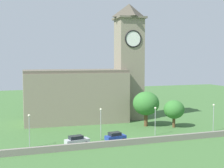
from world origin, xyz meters
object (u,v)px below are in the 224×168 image
Objects in this scene: tree_by_tower at (174,110)px; tree_riverside_east at (146,104)px; car_blue at (115,137)px; streetlamp_east_mid at (214,113)px; streetlamp_west_end at (29,125)px; streetlamp_central at (155,116)px; streetlamp_west_mid at (101,119)px; church at (89,87)px; car_silver at (77,140)px.

tree_riverside_east is at bearing 149.29° from tree_by_tower.
streetlamp_east_mid is at bearing 2.71° from car_blue.
streetlamp_west_end is 26.57m from streetlamp_central.
streetlamp_east_mid is (26.53, -0.96, -0.13)m from streetlamp_west_mid.
church is at bearing 137.27° from streetlamp_east_mid.
car_silver is 7.95m from car_blue.
tree_riverside_east is at bearing 30.06° from car_silver.
car_blue is 10.58m from streetlamp_central.
car_blue is 17.03m from streetlamp_west_end.
church is 21.39m from streetlamp_west_mid.
car_blue is at bearing -91.96° from church.
streetlamp_west_end is 0.74× the size of tree_riverside_east.
church is 5.17× the size of streetlamp_east_mid.
car_silver is 0.75× the size of streetlamp_west_mid.
streetlamp_east_mid is (14.27, -0.87, 0.05)m from streetlamp_central.
tree_riverside_east reaches higher than streetlamp_west_end.
streetlamp_east_mid is (32.09, 1.38, 3.31)m from car_silver.
tree_by_tower reaches higher than streetlamp_west_mid.
tree_riverside_east reaches higher than car_silver.
tree_riverside_east is (14.40, 9.22, 1.22)m from streetlamp_west_mid.
car_silver is at bearing -7.35° from streetlamp_west_end.
car_blue is 0.71× the size of streetlamp_central.
streetlamp_east_mid is at bearing -2.07° from streetlamp_west_mid.
car_blue is 24.39m from streetlamp_east_mid.
car_silver is at bearing -177.54° from streetlamp_east_mid.
streetlamp_west_mid is 1.04× the size of streetlamp_east_mid.
streetlamp_central is at bearing -102.98° from tree_riverside_east.
church is 4.89× the size of tree_by_tower.
streetlamp_central reaches higher than car_silver.
tree_by_tower reaches higher than streetlamp_east_mid.
car_silver is (-8.73, -22.96, -8.16)m from church.
streetlamp_west_mid is at bearing 22.78° from car_silver.
streetlamp_west_mid is (-2.39, 2.10, 3.44)m from car_blue.
streetlamp_east_mid is at bearing -40.00° from tree_riverside_east.
streetlamp_central is 14.30m from streetlamp_east_mid.
tree_by_tower reaches higher than car_blue.
church is 25.88m from car_silver.
streetlamp_east_mid reaches higher than car_silver.
tree_by_tower is (17.81, 7.88, 3.39)m from car_blue.
tree_riverside_east is (11.24, -11.40, -3.50)m from church.
car_silver is 0.57× the size of tree_riverside_east.
tree_riverside_east reaches higher than streetlamp_west_mid.
car_blue is (-0.78, -22.72, -8.16)m from church.
car_blue is 0.70× the size of streetlamp_east_mid.
church is at bearing 51.36° from streetlamp_west_end.
car_blue is 17.15m from tree_riverside_east.
church is 5.15× the size of streetlamp_west_end.
streetlamp_west_mid is 17.14m from tree_riverside_east.
tree_by_tower reaches higher than car_silver.
car_blue is at bearing 1.69° from car_silver.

